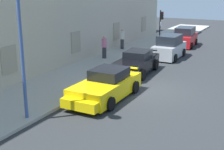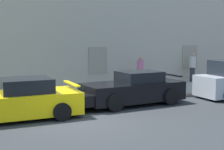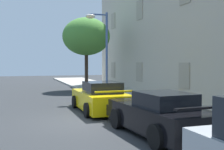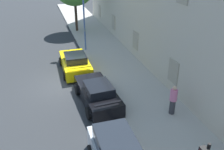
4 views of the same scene
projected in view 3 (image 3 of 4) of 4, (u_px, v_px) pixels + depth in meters
ground_plane at (86, 121)px, 11.58m from camera, size 80.00×80.00×0.00m
sidewalk at (183, 113)px, 13.00m from camera, size 60.00×4.20×0.14m
sportscar_red_lead at (99, 98)px, 14.09m from camera, size 4.82×2.16×1.45m
sportscar_yellow_flank at (156, 115)px, 9.55m from camera, size 4.90×2.27×1.43m
tree_near_kerb at (86, 37)px, 24.32m from camera, size 4.00×4.00×5.99m
street_lamp at (100, 38)px, 17.90m from camera, size 0.44×1.42×5.32m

